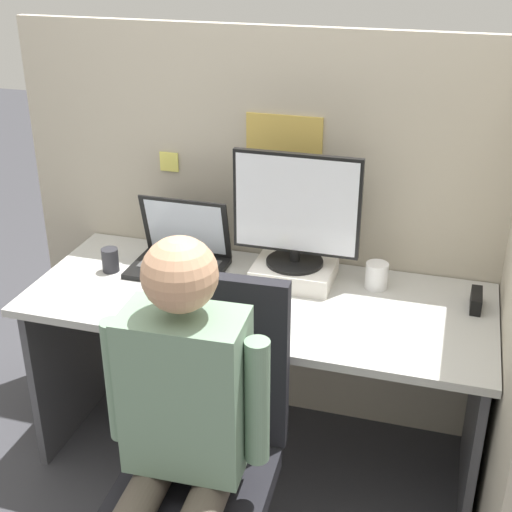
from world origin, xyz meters
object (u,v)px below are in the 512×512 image
at_px(stapler, 476,300).
at_px(coffee_mug, 377,276).
at_px(paper_box, 294,272).
at_px(person, 179,421).
at_px(carrot_toy, 239,313).
at_px(office_chair, 204,447).
at_px(pen_cup, 110,260).
at_px(monitor, 296,211).
at_px(laptop, 180,255).

relative_size(stapler, coffee_mug, 1.29).
xyz_separation_m(paper_box, person, (-0.11, -0.91, -0.04)).
bearing_deg(stapler, carrot_toy, -158.48).
distance_m(paper_box, office_chair, 0.80).
height_order(office_chair, person, person).
height_order(carrot_toy, person, person).
bearing_deg(paper_box, pen_cup, -169.83).
bearing_deg(monitor, pen_cup, -169.61).
bearing_deg(pen_cup, person, -52.43).
relative_size(person, pen_cup, 13.56).
distance_m(monitor, coffee_mug, 0.39).
height_order(paper_box, pen_cup, pen_cup).
bearing_deg(paper_box, person, -96.75).
bearing_deg(pen_cup, office_chair, -45.66).
bearing_deg(paper_box, office_chair, -97.69).
bearing_deg(laptop, pen_cup, -157.12).
height_order(paper_box, person, person).
distance_m(paper_box, person, 0.91).
height_order(monitor, stapler, monitor).
bearing_deg(pen_cup, laptop, 22.88).
bearing_deg(pen_cup, coffee_mug, 8.59).
xyz_separation_m(stapler, carrot_toy, (-0.78, -0.31, -0.01)).
xyz_separation_m(laptop, office_chair, (0.36, -0.73, -0.27)).
bearing_deg(pen_cup, monitor, 10.39).
distance_m(stapler, office_chair, 1.08).
bearing_deg(monitor, coffee_mug, 4.38).
bearing_deg(laptop, coffee_mug, 3.56).
relative_size(stapler, pen_cup, 1.37).
relative_size(paper_box, person, 0.23).
bearing_deg(monitor, stapler, -2.63).
xyz_separation_m(paper_box, carrot_toy, (-0.11, -0.34, -0.01)).
distance_m(laptop, carrot_toy, 0.47).
xyz_separation_m(monitor, laptop, (-0.46, -0.02, -0.23)).
distance_m(coffee_mug, pen_cup, 1.02).
relative_size(carrot_toy, pen_cup, 1.55).
bearing_deg(carrot_toy, laptop, 137.37).
relative_size(monitor, laptop, 1.31).
bearing_deg(coffee_mug, carrot_toy, -139.33).
xyz_separation_m(paper_box, laptop, (-0.46, -0.02, 0.02)).
bearing_deg(person, carrot_toy, 90.71).
distance_m(paper_box, carrot_toy, 0.35).
bearing_deg(office_chair, person, -92.32).
xyz_separation_m(monitor, stapler, (0.67, -0.03, -0.25)).
relative_size(laptop, coffee_mug, 3.63).
xyz_separation_m(monitor, coffee_mug, (0.31, 0.02, -0.23)).
height_order(monitor, laptop, monitor).
relative_size(office_chair, pen_cup, 11.09).
distance_m(paper_box, coffee_mug, 0.31).
bearing_deg(office_chair, monitor, 82.34).
height_order(stapler, pen_cup, pen_cup).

